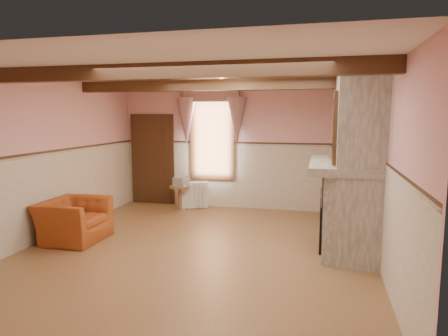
% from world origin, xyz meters
% --- Properties ---
extents(floor, '(5.50, 6.00, 0.01)m').
position_xyz_m(floor, '(0.00, 0.00, 0.00)').
color(floor, brown).
rests_on(floor, ground).
extents(ceiling, '(5.50, 6.00, 0.01)m').
position_xyz_m(ceiling, '(0.00, 0.00, 2.80)').
color(ceiling, silver).
rests_on(ceiling, wall_back).
extents(wall_back, '(5.50, 0.02, 2.80)m').
position_xyz_m(wall_back, '(0.00, 3.00, 1.40)').
color(wall_back, pink).
rests_on(wall_back, floor).
extents(wall_front, '(5.50, 0.02, 2.80)m').
position_xyz_m(wall_front, '(0.00, -3.00, 1.40)').
color(wall_front, pink).
rests_on(wall_front, floor).
extents(wall_left, '(0.02, 6.00, 2.80)m').
position_xyz_m(wall_left, '(-2.75, 0.00, 1.40)').
color(wall_left, pink).
rests_on(wall_left, floor).
extents(wall_right, '(0.02, 6.00, 2.80)m').
position_xyz_m(wall_right, '(2.75, 0.00, 1.40)').
color(wall_right, pink).
rests_on(wall_right, floor).
extents(wainscot, '(5.50, 6.00, 1.50)m').
position_xyz_m(wainscot, '(0.00, 0.00, 0.75)').
color(wainscot, beige).
rests_on(wainscot, floor).
extents(chair_rail, '(5.50, 6.00, 0.08)m').
position_xyz_m(chair_rail, '(0.00, 0.00, 1.50)').
color(chair_rail, black).
rests_on(chair_rail, wainscot).
extents(firebox, '(0.20, 0.95, 0.90)m').
position_xyz_m(firebox, '(2.00, 0.60, 0.45)').
color(firebox, black).
rests_on(firebox, floor).
extents(armchair, '(0.97, 1.11, 0.71)m').
position_xyz_m(armchair, '(-2.22, -0.13, 0.35)').
color(armchair, '#994219').
rests_on(armchair, floor).
extents(side_table, '(0.61, 0.61, 0.55)m').
position_xyz_m(side_table, '(-1.23, 2.45, 0.28)').
color(side_table, brown).
rests_on(side_table, floor).
extents(book_stack, '(0.31, 0.36, 0.20)m').
position_xyz_m(book_stack, '(-1.21, 2.47, 0.65)').
color(book_stack, '#B7AD8C').
rests_on(book_stack, side_table).
extents(radiator, '(0.72, 0.42, 0.60)m').
position_xyz_m(radiator, '(-1.00, 2.70, 0.30)').
color(radiator, white).
rests_on(radiator, floor).
extents(bowl, '(0.32, 0.32, 0.08)m').
position_xyz_m(bowl, '(2.24, 0.68, 1.46)').
color(bowl, brown).
rests_on(bowl, mantel).
extents(mantel_clock, '(0.14, 0.24, 0.20)m').
position_xyz_m(mantel_clock, '(2.24, 1.40, 1.52)').
color(mantel_clock, black).
rests_on(mantel_clock, mantel).
extents(oil_lamp, '(0.11, 0.11, 0.28)m').
position_xyz_m(oil_lamp, '(2.24, 1.14, 1.56)').
color(oil_lamp, gold).
rests_on(oil_lamp, mantel).
extents(candle_red, '(0.06, 0.06, 0.16)m').
position_xyz_m(candle_red, '(2.24, 0.00, 1.50)').
color(candle_red, maroon).
rests_on(candle_red, mantel).
extents(jar_yellow, '(0.06, 0.06, 0.12)m').
position_xyz_m(jar_yellow, '(2.24, 0.17, 1.48)').
color(jar_yellow, gold).
rests_on(jar_yellow, mantel).
extents(fireplace, '(0.85, 2.00, 2.80)m').
position_xyz_m(fireplace, '(2.42, 0.60, 1.40)').
color(fireplace, gray).
rests_on(fireplace, floor).
extents(mantel, '(1.05, 2.05, 0.12)m').
position_xyz_m(mantel, '(2.24, 0.60, 1.36)').
color(mantel, gray).
rests_on(mantel, fireplace).
extents(overmantel_mirror, '(0.06, 1.44, 1.04)m').
position_xyz_m(overmantel_mirror, '(2.06, 0.60, 1.97)').
color(overmantel_mirror, silver).
rests_on(overmantel_mirror, fireplace).
extents(door, '(1.10, 0.10, 2.10)m').
position_xyz_m(door, '(-2.10, 2.94, 1.05)').
color(door, black).
rests_on(door, floor).
extents(window, '(1.06, 0.08, 2.02)m').
position_xyz_m(window, '(-0.60, 2.97, 1.65)').
color(window, white).
rests_on(window, wall_back).
extents(window_drapes, '(1.30, 0.14, 1.40)m').
position_xyz_m(window_drapes, '(-0.60, 2.88, 2.25)').
color(window_drapes, gray).
rests_on(window_drapes, wall_back).
extents(ceiling_beam_front, '(5.50, 0.18, 0.20)m').
position_xyz_m(ceiling_beam_front, '(0.00, -1.20, 2.70)').
color(ceiling_beam_front, black).
rests_on(ceiling_beam_front, ceiling).
extents(ceiling_beam_back, '(5.50, 0.18, 0.20)m').
position_xyz_m(ceiling_beam_back, '(0.00, 1.20, 2.70)').
color(ceiling_beam_back, black).
rests_on(ceiling_beam_back, ceiling).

